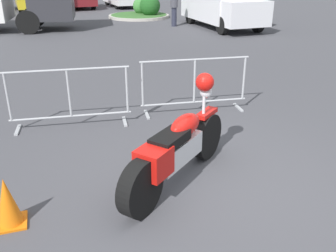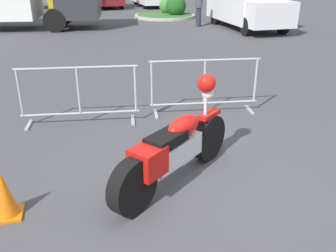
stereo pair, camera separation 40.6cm
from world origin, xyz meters
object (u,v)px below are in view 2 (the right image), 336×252
object	(u,v)px
crowd_barrier_far	(204,86)
traffic_cone	(4,194)
pedestrian	(199,6)
motorcycle	(175,148)
crowd_barrier_near	(79,95)

from	to	relation	value
crowd_barrier_far	traffic_cone	distance (m)	4.19
crowd_barrier_far	traffic_cone	world-z (taller)	crowd_barrier_far
crowd_barrier_far	pedestrian	bearing A→B (deg)	72.94
motorcycle	pedestrian	distance (m)	13.67
crowd_barrier_near	traffic_cone	xyz separation A→B (m)	(-0.91, -2.61, -0.26)
crowd_barrier_near	traffic_cone	world-z (taller)	crowd_barrier_near
motorcycle	traffic_cone	distance (m)	2.12
pedestrian	crowd_barrier_near	bearing A→B (deg)	140.11
motorcycle	traffic_cone	bearing A→B (deg)	147.19
motorcycle	traffic_cone	size ratio (longest dim) A/B	3.27
motorcycle	crowd_barrier_near	size ratio (longest dim) A/B	0.91
motorcycle	crowd_barrier_near	world-z (taller)	motorcycle
pedestrian	traffic_cone	size ratio (longest dim) A/B	2.86
crowd_barrier_near	pedestrian	size ratio (longest dim) A/B	1.25
traffic_cone	crowd_barrier_near	bearing A→B (deg)	70.78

